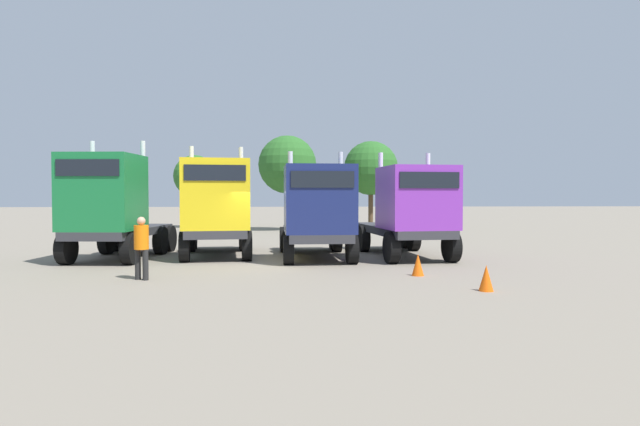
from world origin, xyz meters
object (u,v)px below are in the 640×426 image
semi_truck_green (110,206)px  semi_truck_purple (410,210)px  visitor_in_hivis (141,243)px  traffic_cone_near (418,265)px  traffic_cone_mid (486,278)px  semi_truck_yellow (216,207)px  semi_truck_navy (317,212)px

semi_truck_green → semi_truck_purple: semi_truck_green is taller
visitor_in_hivis → traffic_cone_near: (7.92, 0.23, -0.70)m
semi_truck_purple → traffic_cone_mid: bearing=-3.1°
semi_truck_yellow → semi_truck_navy: size_ratio=0.95×
semi_truck_yellow → visitor_in_hivis: bearing=-21.4°
semi_truck_yellow → semi_truck_purple: (7.26, -0.72, -0.11)m
visitor_in_hivis → traffic_cone_mid: bearing=104.4°
semi_truck_yellow → traffic_cone_near: bearing=46.5°
semi_truck_green → visitor_in_hivis: (2.28, -4.49, -0.96)m
semi_truck_purple → visitor_in_hivis: bearing=-68.1°
semi_truck_navy → semi_truck_yellow: bearing=-105.9°
semi_truck_navy → traffic_cone_mid: semi_truck_navy is taller
semi_truck_purple → traffic_cone_mid: 7.03m
traffic_cone_near → traffic_cone_mid: 2.82m
semi_truck_navy → semi_truck_purple: (3.50, 0.23, 0.03)m
semi_truck_green → traffic_cone_near: bearing=72.4°
semi_truck_navy → traffic_cone_near: size_ratio=9.95×
semi_truck_purple → semi_truck_yellow: bearing=-101.0°
semi_truck_purple → traffic_cone_near: semi_truck_purple is taller
semi_truck_purple → semi_truck_green: bearing=-95.4°
traffic_cone_mid → semi_truck_navy: bearing=119.6°
semi_truck_purple → traffic_cone_near: 4.57m
semi_truck_navy → visitor_in_hivis: size_ratio=3.63×
semi_truck_navy → traffic_cone_mid: 7.76m
traffic_cone_near → traffic_cone_mid: (1.04, -2.62, -0.00)m
semi_truck_yellow → traffic_cone_near: semi_truck_yellow is taller
semi_truck_yellow → visitor_in_hivis: (-1.43, -5.20, -0.90)m
semi_truck_yellow → semi_truck_purple: semi_truck_yellow is taller
semi_truck_navy → semi_truck_green: bearing=-93.6°
semi_truck_purple → visitor_in_hivis: 9.81m
semi_truck_green → traffic_cone_mid: bearing=63.6°
semi_truck_purple → traffic_cone_near: size_ratio=10.29×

